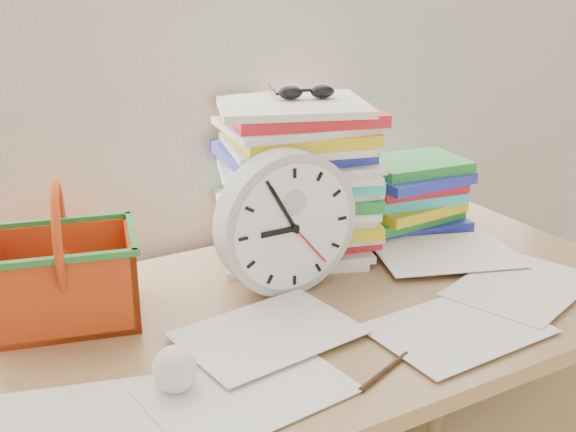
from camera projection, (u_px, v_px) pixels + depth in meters
desk at (294, 345)px, 1.34m from camera, size 1.40×0.70×0.75m
paper_stack at (299, 180)px, 1.50m from camera, size 0.39×0.35×0.33m
clock at (286, 223)px, 1.34m from camera, size 0.28×0.06×0.28m
sunglasses at (307, 92)px, 1.46m from camera, size 0.16×0.15×0.03m
book_stack at (407, 194)px, 1.67m from camera, size 0.29×0.23×0.17m
basket at (63, 253)px, 1.24m from camera, size 0.29×0.25×0.25m
crumpled_ball at (174, 369)px, 1.06m from camera, size 0.07×0.07×0.07m
pen at (384, 371)px, 1.11m from camera, size 0.13×0.06×0.01m
scattered_papers at (294, 306)px, 1.31m from camera, size 1.26×0.42×0.02m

